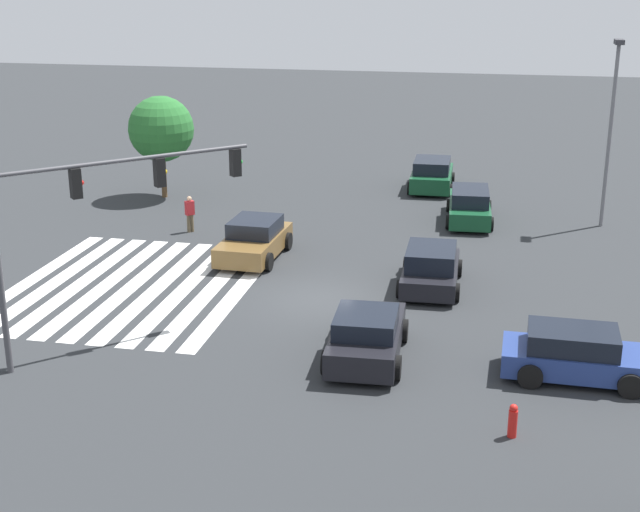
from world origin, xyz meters
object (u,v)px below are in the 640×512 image
object	(u,v)px
fire_hydrant	(513,421)
tree_corner_a	(161,129)
car_2	(577,355)
pedestrian	(190,212)
street_light_pole_a	(612,117)
car_3	(432,175)
traffic_signal_mast	(96,206)
car_4	(254,240)
car_0	(470,206)
car_5	(431,268)
car_1	(367,336)

from	to	relation	value
fire_hydrant	tree_corner_a	bearing A→B (deg)	-140.73
car_2	fire_hydrant	world-z (taller)	car_2
pedestrian	street_light_pole_a	size ratio (longest dim) A/B	0.20
car_3	pedestrian	xyz separation A→B (m)	(9.64, -9.36, 0.11)
traffic_signal_mast	tree_corner_a	size ratio (longest dim) A/B	1.18
car_2	fire_hydrant	xyz separation A→B (m)	(3.63, -1.70, -0.26)
car_4	car_3	bearing A→B (deg)	157.19
car_0	street_light_pole_a	size ratio (longest dim) A/B	0.60
traffic_signal_mast	street_light_pole_a	world-z (taller)	street_light_pole_a
car_5	pedestrian	size ratio (longest dim) A/B	2.70
car_1	car_4	size ratio (longest dim) A/B	0.98
pedestrian	car_2	bearing A→B (deg)	7.20
car_2	street_light_pole_a	xyz separation A→B (m)	(-15.71, 2.08, 4.06)
traffic_signal_mast	car_5	xyz separation A→B (m)	(-7.29, 8.86, -3.68)
car_1	car_5	xyz separation A→B (m)	(-6.36, 1.29, 0.01)
tree_corner_a	car_4	bearing A→B (deg)	39.69
car_2	pedestrian	xyz separation A→B (m)	(-11.25, -15.06, 0.17)
car_1	street_light_pole_a	bearing A→B (deg)	-29.06
street_light_pole_a	fire_hydrant	bearing A→B (deg)	-11.04
fire_hydrant	street_light_pole_a	bearing A→B (deg)	168.96
car_0	pedestrian	distance (m)	12.19
car_0	pedestrian	size ratio (longest dim) A/B	3.06
car_2	car_1	bearing A→B (deg)	-179.87
car_3	tree_corner_a	world-z (taller)	tree_corner_a
traffic_signal_mast	street_light_pole_a	distance (m)	22.62
car_1	fire_hydrant	world-z (taller)	car_1
car_0	car_5	bearing A→B (deg)	170.57
car_1	traffic_signal_mast	bearing A→B (deg)	94.76
traffic_signal_mast	car_3	world-z (taller)	traffic_signal_mast
car_3	tree_corner_a	size ratio (longest dim) A/B	0.86
car_4	street_light_pole_a	distance (m)	15.89
traffic_signal_mast	car_1	xyz separation A→B (m)	(-0.93, 7.57, -3.68)
car_2	car_5	bearing A→B (deg)	126.24
pedestrian	tree_corner_a	world-z (taller)	tree_corner_a
car_5	tree_corner_a	world-z (taller)	tree_corner_a
car_2	car_4	size ratio (longest dim) A/B	0.95
traffic_signal_mast	car_2	distance (m)	13.90
street_light_pole_a	tree_corner_a	distance (m)	20.46
tree_corner_a	car_1	bearing A→B (deg)	37.04
traffic_signal_mast	fire_hydrant	world-z (taller)	traffic_signal_mast
car_1	car_4	world-z (taller)	car_4
car_0	car_2	distance (m)	15.73
fire_hydrant	car_3	bearing A→B (deg)	-170.74
car_3	tree_corner_a	distance (m)	13.55
car_2	car_4	bearing A→B (deg)	144.98
car_3	car_1	bearing A→B (deg)	178.38
car_0	fire_hydrant	bearing A→B (deg)	-177.65
car_0	street_light_pole_a	bearing A→B (deg)	-89.35
tree_corner_a	car_5	bearing A→B (deg)	53.47
car_4	street_light_pole_a	xyz separation A→B (m)	(-7.27, 13.53, 4.04)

